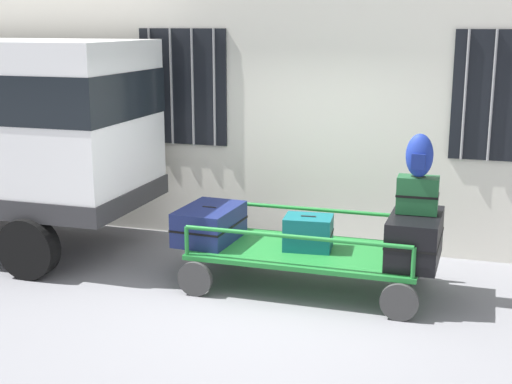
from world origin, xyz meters
TOP-DOWN VIEW (x-y plane):
  - ground_plane at (0.00, 0.00)m, footprint 40.00×40.00m
  - building_wall at (0.00, 2.23)m, footprint 12.00×0.38m
  - luggage_cart at (0.25, 0.60)m, footprint 2.51×1.29m
  - cart_railing at (0.25, 0.60)m, footprint 2.39×1.15m
  - suitcase_left_bottom at (-0.89, 0.61)m, footprint 0.63×0.90m
  - suitcase_midleft_bottom at (0.25, 0.63)m, footprint 0.55×0.45m
  - suitcase_center_bottom at (1.38, 0.56)m, footprint 0.53×0.95m
  - suitcase_center_middle at (1.38, 0.62)m, footprint 0.43×0.26m
  - backpack at (1.38, 0.56)m, footprint 0.27×0.22m

SIDE VIEW (x-z plane):
  - ground_plane at x=0.00m, z-range 0.00..0.00m
  - luggage_cart at x=0.25m, z-range 0.15..0.57m
  - suitcase_midleft_bottom at x=0.25m, z-range 0.42..0.79m
  - suitcase_left_bottom at x=-0.89m, z-range 0.42..0.81m
  - suitcase_center_bottom at x=1.38m, z-range 0.42..0.92m
  - cart_railing at x=0.25m, z-range 0.54..0.86m
  - suitcase_center_middle at x=1.38m, z-range 0.92..1.31m
  - backpack at x=1.38m, z-range 1.31..1.75m
  - building_wall at x=0.00m, z-range 0.00..5.00m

